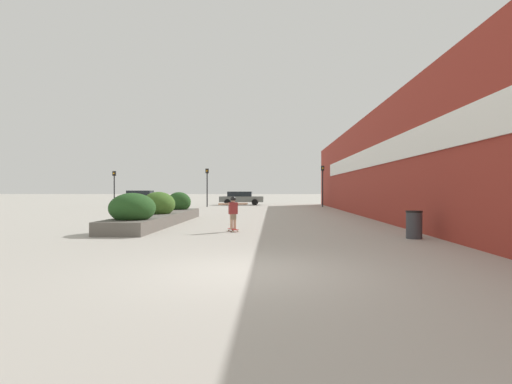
{
  "coord_description": "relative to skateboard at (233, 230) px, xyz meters",
  "views": [
    {
      "loc": [
        0.53,
        -7.66,
        1.57
      ],
      "look_at": [
        -0.48,
        17.1,
        1.45
      ],
      "focal_mm": 28.0,
      "sensor_mm": 36.0,
      "label": 1
    }
  ],
  "objects": [
    {
      "name": "car_center_right",
      "position": [
        -1.81,
        27.03,
        0.68
      ],
      "size": [
        4.6,
        1.89,
        1.42
      ],
      "rotation": [
        0.0,
        0.0,
        -1.57
      ],
      "color": "slate",
      "rests_on": "ground_plane"
    },
    {
      "name": "traffic_light_right",
      "position": [
        6.17,
        22.15,
        2.52
      ],
      "size": [
        0.28,
        0.3,
        3.84
      ],
      "color": "black",
      "rests_on": "ground_plane"
    },
    {
      "name": "skateboarder",
      "position": [
        -0.0,
        0.0,
        0.78
      ],
      "size": [
        1.09,
        0.56,
        1.25
      ],
      "rotation": [
        0.0,
        0.0,
        0.43
      ],
      "color": "tan",
      "rests_on": "skateboard"
    },
    {
      "name": "trash_bin",
      "position": [
        6.08,
        -1.99,
        0.38
      ],
      "size": [
        0.52,
        0.52,
        0.9
      ],
      "color": "#38383D",
      "rests_on": "ground_plane"
    },
    {
      "name": "ground_plane",
      "position": [
        0.96,
        -7.44,
        -0.07
      ],
      "size": [
        300.0,
        300.0,
        0.0
      ],
      "primitive_type": "plane",
      "color": "#ADA89E"
    },
    {
      "name": "traffic_light_left",
      "position": [
        -4.62,
        22.03,
        2.37
      ],
      "size": [
        0.28,
        0.3,
        3.6
      ],
      "color": "black",
      "rests_on": "ground_plane"
    },
    {
      "name": "traffic_light_far_left",
      "position": [
        -13.32,
        21.67,
        2.23
      ],
      "size": [
        0.28,
        0.3,
        3.36
      ],
      "color": "black",
      "rests_on": "ground_plane"
    },
    {
      "name": "skateboard",
      "position": [
        0.0,
        0.0,
        0.0
      ],
      "size": [
        0.5,
        0.75,
        0.09
      ],
      "rotation": [
        0.0,
        0.0,
        0.43
      ],
      "color": "maroon",
      "rests_on": "ground_plane"
    },
    {
      "name": "car_leftmost",
      "position": [
        14.58,
        28.18,
        0.77
      ],
      "size": [
        4.51,
        1.84,
        1.58
      ],
      "rotation": [
        0.0,
        0.0,
        1.57
      ],
      "color": "navy",
      "rests_on": "ground_plane"
    },
    {
      "name": "building_wall_right",
      "position": [
        7.19,
        6.89,
        2.88
      ],
      "size": [
        0.67,
        44.54,
        5.88
      ],
      "color": "maroon",
      "rests_on": "ground_plane"
    },
    {
      "name": "planter_box",
      "position": [
        -3.74,
        2.86,
        0.49
      ],
      "size": [
        1.78,
        10.54,
        1.49
      ],
      "color": "#605B54",
      "rests_on": "ground_plane"
    },
    {
      "name": "car_center_left",
      "position": [
        -12.93,
        28.27,
        0.74
      ],
      "size": [
        4.72,
        1.94,
        1.53
      ],
      "rotation": [
        0.0,
        0.0,
        -1.57
      ],
      "color": "black",
      "rests_on": "ground_plane"
    }
  ]
}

